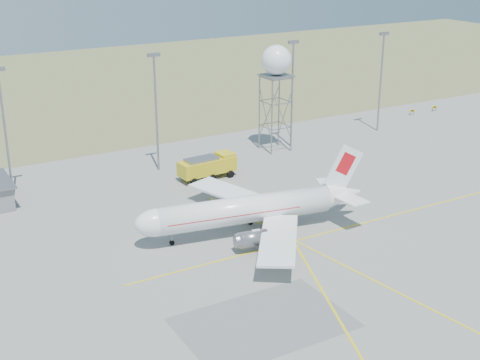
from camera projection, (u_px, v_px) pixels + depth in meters
grass_strip at (84, 86)px, 182.29m from camera, size 400.00×120.00×0.03m
mast_a at (4, 122)px, 101.60m from camera, size 2.20×0.50×20.50m
mast_b at (156, 103)px, 113.33m from camera, size 2.20×0.50×20.50m
mast_c at (292, 85)px, 126.46m from camera, size 2.20×0.50×20.50m
mast_d at (381, 74)px, 136.79m from camera, size 2.20×0.50×20.50m
taxi_sign_near at (412, 111)px, 152.86m from camera, size 1.60×0.17×1.20m
taxi_sign_far at (434, 107)px, 156.14m from camera, size 1.60×0.17×1.20m
airliner_main at (248, 210)px, 91.54m from camera, size 33.32×32.02×11.36m
radar_tower at (276, 92)px, 124.58m from camera, size 5.53×5.53×20.04m
fire_truck at (209, 167)px, 112.88m from camera, size 10.16×4.51×3.99m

